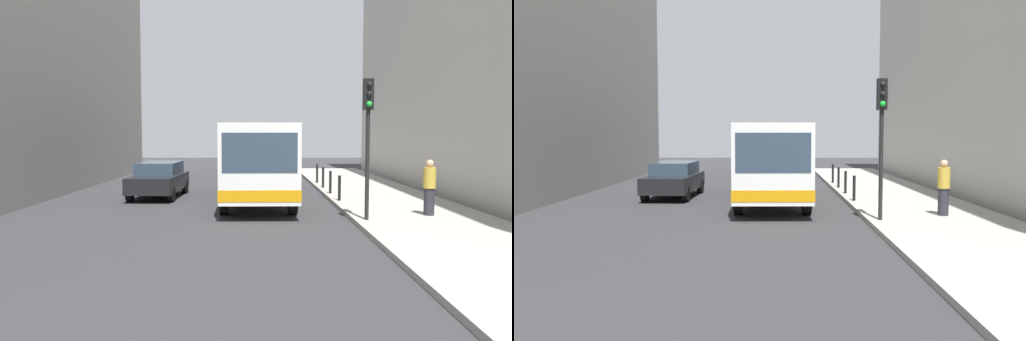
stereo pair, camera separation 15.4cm
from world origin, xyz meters
TOP-DOWN VIEW (x-y plane):
  - ground_plane at (0.00, 0.00)m, footprint 80.00×80.00m
  - sidewalk at (5.40, 0.00)m, footprint 4.40×40.00m
  - bus at (0.31, 3.28)m, footprint 2.71×11.06m
  - car_beside_bus at (-3.77, 3.99)m, footprint 2.00×4.47m
  - car_behind_bus at (0.69, 14.55)m, footprint 2.01×4.47m
  - traffic_light at (3.55, -2.64)m, footprint 0.28×0.33m
  - bollard_near at (3.45, 1.71)m, footprint 0.11×0.11m
  - bollard_mid at (3.45, 4.09)m, footprint 0.11×0.11m
  - bollard_far at (3.45, 6.47)m, footprint 0.11×0.11m
  - bollard_farthest at (3.45, 8.85)m, footprint 0.11×0.11m
  - pedestrian_near_signal at (5.66, -1.79)m, footprint 0.38×0.38m

SIDE VIEW (x-z plane):
  - ground_plane at x=0.00m, z-range 0.00..0.00m
  - sidewalk at x=5.40m, z-range 0.00..0.15m
  - bollard_near at x=3.45m, z-range 0.15..1.10m
  - bollard_mid at x=3.45m, z-range 0.15..1.10m
  - bollard_far at x=3.45m, z-range 0.15..1.10m
  - bollard_farthest at x=3.45m, z-range 0.15..1.10m
  - car_beside_bus at x=-3.77m, z-range 0.04..1.52m
  - car_behind_bus at x=0.69m, z-range 0.04..1.52m
  - pedestrian_near_signal at x=5.66m, z-range 0.15..1.87m
  - bus at x=0.31m, z-range 0.23..3.23m
  - traffic_light at x=3.55m, z-range 0.96..5.06m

